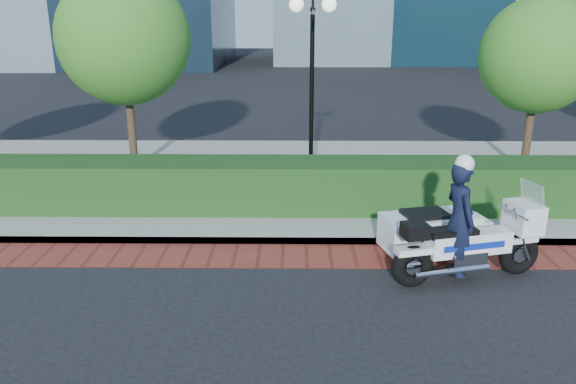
{
  "coord_description": "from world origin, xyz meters",
  "views": [
    {
      "loc": [
        0.61,
        -7.44,
        4.05
      ],
      "look_at": [
        0.5,
        2.04,
        1.0
      ],
      "focal_mm": 35.0,
      "sensor_mm": 36.0,
      "label": 1
    }
  ],
  "objects_px": {
    "lamppost": "(312,64)",
    "police_motorcycle": "(451,231)",
    "tree_b": "(124,39)",
    "tree_c": "(538,55)"
  },
  "relations": [
    {
      "from": "lamppost",
      "to": "police_motorcycle",
      "type": "distance_m",
      "value": 5.26
    },
    {
      "from": "tree_b",
      "to": "police_motorcycle",
      "type": "relative_size",
      "value": 1.93
    },
    {
      "from": "tree_c",
      "to": "police_motorcycle",
      "type": "bearing_deg",
      "value": -121.26
    },
    {
      "from": "lamppost",
      "to": "police_motorcycle",
      "type": "xyz_separation_m",
      "value": [
        2.13,
        -4.25,
        -2.25
      ]
    },
    {
      "from": "tree_b",
      "to": "police_motorcycle",
      "type": "xyz_separation_m",
      "value": [
        6.63,
        -5.55,
        -2.73
      ]
    },
    {
      "from": "tree_b",
      "to": "tree_c",
      "type": "bearing_deg",
      "value": -0.0
    },
    {
      "from": "tree_c",
      "to": "police_motorcycle",
      "type": "relative_size",
      "value": 1.7
    },
    {
      "from": "tree_b",
      "to": "lamppost",
      "type": "bearing_deg",
      "value": -16.11
    },
    {
      "from": "police_motorcycle",
      "to": "tree_c",
      "type": "bearing_deg",
      "value": 44.24
    },
    {
      "from": "tree_b",
      "to": "tree_c",
      "type": "distance_m",
      "value": 10.01
    }
  ]
}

